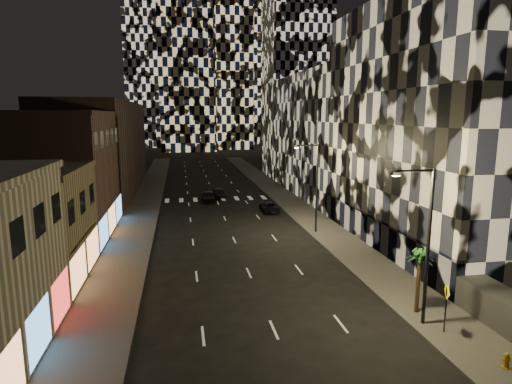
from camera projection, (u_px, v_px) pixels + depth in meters
name	position (u px, v px, depth m)	size (l,w,h in m)	color
sidewalk_left	(145.00, 201.00, 60.32)	(4.00, 120.00, 0.15)	#47443F
sidewalk_right	(283.00, 196.00, 63.76)	(4.00, 120.00, 0.15)	#47443F
curb_left	(161.00, 200.00, 60.68)	(0.20, 120.00, 0.15)	#4C4C47
curb_right	(269.00, 197.00, 63.40)	(0.20, 120.00, 0.15)	#4C4C47
retail_tan	(10.00, 230.00, 30.32)	(10.00, 10.00, 8.00)	olive
retail_brown	(57.00, 177.00, 42.08)	(10.00, 15.00, 12.00)	#50372D
retail_filler_left	(103.00, 147.00, 67.58)	(10.00, 40.00, 14.00)	#50372D
midrise_right	(458.00, 126.00, 38.83)	(16.00, 25.00, 22.00)	#232326
midrise_base	(373.00, 231.00, 39.19)	(0.60, 25.00, 3.00)	#383838
midrise_filler_right	(333.00, 134.00, 70.68)	(16.00, 40.00, 18.00)	#232326
tower_center_low	(185.00, 6.00, 140.51)	(18.00, 18.00, 95.00)	black
streetlight_near	(425.00, 236.00, 23.78)	(2.55, 0.25, 9.00)	black
streetlight_far	(315.00, 182.00, 43.16)	(2.55, 0.25, 9.00)	black
car_dark_midlane	(209.00, 196.00, 60.17)	(1.73, 4.31, 1.47)	black
car_dark_oncoming	(219.00, 193.00, 63.28)	(1.99, 4.90, 1.42)	black
car_dark_rightlane	(270.00, 207.00, 53.62)	(1.95, 4.23, 1.18)	black
fire_hydrant	(506.00, 361.00, 20.30)	(0.37, 0.36, 0.75)	orange
ped_sign	(446.00, 299.00, 23.39)	(0.37, 0.90, 2.83)	black
palm_tree	(420.00, 260.00, 25.57)	(2.02, 2.03, 3.99)	#47331E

